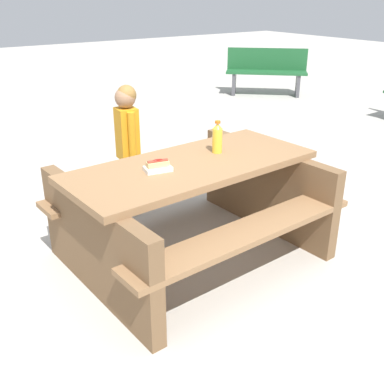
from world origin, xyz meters
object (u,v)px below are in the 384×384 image
(child_in_coat, at_px, (127,134))
(park_bench_near, at_px, (266,71))
(hotdog_tray, at_px, (158,166))
(soda_bottle, at_px, (217,138))
(picnic_table, at_px, (192,202))

(child_in_coat, bearing_deg, park_bench_near, -145.94)
(hotdog_tray, distance_m, park_bench_near, 6.30)
(hotdog_tray, xyz_separation_m, park_bench_near, (-4.84, -4.02, -0.33))
(soda_bottle, bearing_deg, picnic_table, 15.08)
(child_in_coat, bearing_deg, hotdog_tray, 74.28)
(child_in_coat, bearing_deg, picnic_table, 91.16)
(soda_bottle, height_order, child_in_coat, child_in_coat)
(hotdog_tray, bearing_deg, park_bench_near, -140.27)
(child_in_coat, height_order, park_bench_near, child_in_coat)
(hotdog_tray, height_order, child_in_coat, child_in_coat)
(soda_bottle, height_order, park_bench_near, soda_bottle)
(picnic_table, distance_m, park_bench_near, 6.08)
(soda_bottle, bearing_deg, hotdog_tray, 7.41)
(picnic_table, distance_m, soda_bottle, 0.51)
(picnic_table, distance_m, child_in_coat, 0.97)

